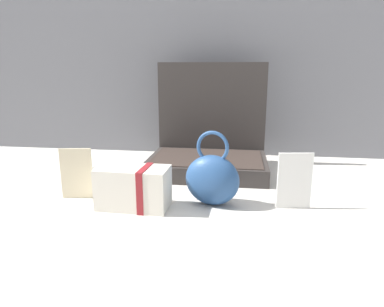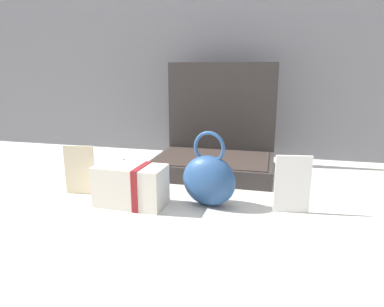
{
  "view_description": "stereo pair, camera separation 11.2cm",
  "coord_description": "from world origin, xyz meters",
  "px_view_note": "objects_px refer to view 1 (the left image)",
  "views": [
    {
      "loc": [
        0.18,
        -1.1,
        0.41
      ],
      "look_at": [
        0.03,
        -0.02,
        0.14
      ],
      "focal_mm": 31.92,
      "sensor_mm": 36.0,
      "label": 1
    },
    {
      "loc": [
        0.29,
        -1.08,
        0.41
      ],
      "look_at": [
        0.03,
        -0.02,
        0.14
      ],
      "focal_mm": 31.92,
      "sensor_mm": 36.0,
      "label": 2
    }
  ],
  "objects_px": {
    "open_suitcase": "(209,147)",
    "poster_card_right": "(77,173)",
    "cream_toiletry_bag": "(135,188)",
    "info_card_left": "(294,181)",
    "coffee_mug": "(109,173)",
    "teal_pouch_handbag": "(212,179)"
  },
  "relations": [
    {
      "from": "cream_toiletry_bag",
      "to": "poster_card_right",
      "type": "distance_m",
      "value": 0.21
    },
    {
      "from": "cream_toiletry_bag",
      "to": "info_card_left",
      "type": "distance_m",
      "value": 0.48
    },
    {
      "from": "open_suitcase",
      "to": "poster_card_right",
      "type": "bearing_deg",
      "value": -135.19
    },
    {
      "from": "coffee_mug",
      "to": "open_suitcase",
      "type": "bearing_deg",
      "value": 36.24
    },
    {
      "from": "cream_toiletry_bag",
      "to": "coffee_mug",
      "type": "distance_m",
      "value": 0.25
    },
    {
      "from": "open_suitcase",
      "to": "teal_pouch_handbag",
      "type": "xyz_separation_m",
      "value": [
        0.05,
        -0.38,
        -0.01
      ]
    },
    {
      "from": "open_suitcase",
      "to": "info_card_left",
      "type": "bearing_deg",
      "value": -52.57
    },
    {
      "from": "coffee_mug",
      "to": "info_card_left",
      "type": "bearing_deg",
      "value": -11.87
    },
    {
      "from": "teal_pouch_handbag",
      "to": "coffee_mug",
      "type": "height_order",
      "value": "teal_pouch_handbag"
    },
    {
      "from": "open_suitcase",
      "to": "poster_card_right",
      "type": "distance_m",
      "value": 0.55
    },
    {
      "from": "poster_card_right",
      "to": "open_suitcase",
      "type": "bearing_deg",
      "value": 35.43
    },
    {
      "from": "poster_card_right",
      "to": "cream_toiletry_bag",
      "type": "bearing_deg",
      "value": -22.76
    },
    {
      "from": "coffee_mug",
      "to": "info_card_left",
      "type": "xyz_separation_m",
      "value": [
        0.63,
        -0.13,
        0.04
      ]
    },
    {
      "from": "poster_card_right",
      "to": "coffee_mug",
      "type": "bearing_deg",
      "value": 59.87
    },
    {
      "from": "info_card_left",
      "to": "poster_card_right",
      "type": "bearing_deg",
      "value": 172.53
    },
    {
      "from": "teal_pouch_handbag",
      "to": "poster_card_right",
      "type": "bearing_deg",
      "value": -179.33
    },
    {
      "from": "coffee_mug",
      "to": "teal_pouch_handbag",
      "type": "bearing_deg",
      "value": -19.54
    },
    {
      "from": "teal_pouch_handbag",
      "to": "info_card_left",
      "type": "distance_m",
      "value": 0.25
    },
    {
      "from": "info_card_left",
      "to": "poster_card_right",
      "type": "xyz_separation_m",
      "value": [
        -0.68,
        -0.01,
        -0.0
      ]
    },
    {
      "from": "cream_toiletry_bag",
      "to": "info_card_left",
      "type": "relative_size",
      "value": 1.26
    },
    {
      "from": "teal_pouch_handbag",
      "to": "coffee_mug",
      "type": "bearing_deg",
      "value": 160.46
    },
    {
      "from": "teal_pouch_handbag",
      "to": "open_suitcase",
      "type": "bearing_deg",
      "value": 96.77
    }
  ]
}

